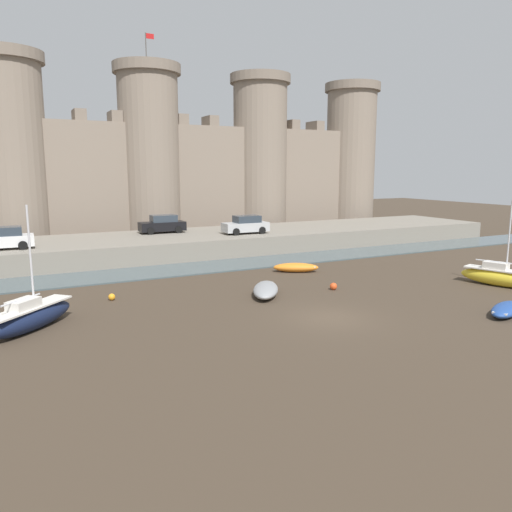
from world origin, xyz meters
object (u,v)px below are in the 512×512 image
sailboat_midflat_right (31,317)px  car_quay_west (3,239)px  mooring_buoy_near_shore (333,286)px  rowboat_midflat_left (507,309)px  rowboat_near_channel_left (296,267)px  rowboat_foreground_right (266,290)px  car_quay_centre_west (163,224)px  sailboat_foreground_left (501,276)px  car_quay_centre_east (246,225)px  mooring_buoy_off_centre (112,297)px

sailboat_midflat_right → car_quay_west: sailboat_midflat_right is taller
mooring_buoy_near_shore → rowboat_midflat_left: bearing=-60.9°
rowboat_midflat_left → rowboat_near_channel_left: (-3.94, 14.21, 0.04)m
rowboat_foreground_right → car_quay_centre_west: (-0.64, 18.81, 2.08)m
rowboat_foreground_right → mooring_buoy_near_shore: bearing=-8.8°
rowboat_foreground_right → sailboat_foreground_left: (14.52, -4.70, 0.28)m
car_quay_west → sailboat_foreground_left: bearing=-34.6°
sailboat_midflat_right → rowboat_near_channel_left: size_ratio=1.71×
sailboat_midflat_right → car_quay_west: size_ratio=1.40×
rowboat_midflat_left → car_quay_centre_east: car_quay_centre_east is taller
sailboat_midflat_right → mooring_buoy_off_centre: size_ratio=14.98×
rowboat_foreground_right → car_quay_west: (-13.64, 14.71, 2.08)m
rowboat_foreground_right → rowboat_midflat_left: size_ratio=1.18×
car_quay_centre_east → rowboat_midflat_left: bearing=-82.3°
rowboat_midflat_left → car_quay_west: (-22.76, 23.87, 2.13)m
car_quay_centre_east → mooring_buoy_near_shore: bearing=-95.4°
mooring_buoy_off_centre → car_quay_west: 13.05m
sailboat_midflat_right → car_quay_centre_west: bearing=58.3°
sailboat_foreground_left → mooring_buoy_near_shore: (-10.12, 4.01, -0.41)m
mooring_buoy_off_centre → rowboat_near_channel_left: bearing=8.6°
sailboat_midflat_right → car_quay_centre_east: sailboat_midflat_right is taller
sailboat_foreground_left → rowboat_near_channel_left: bearing=133.8°
mooring_buoy_off_centre → car_quay_centre_west: bearing=64.0°
rowboat_near_channel_left → sailboat_foreground_left: bearing=-46.2°
rowboat_midflat_left → car_quay_west: bearing=133.6°
rowboat_near_channel_left → car_quay_centre_east: (0.70, 9.84, 2.09)m
rowboat_midflat_left → car_quay_centre_east: (-3.24, 24.04, 2.13)m
sailboat_foreground_left → car_quay_centre_east: sailboat_foreground_left is taller
rowboat_midflat_left → car_quay_west: 33.05m
sailboat_foreground_left → mooring_buoy_off_centre: sailboat_foreground_left is taller
rowboat_foreground_right → car_quay_centre_west: bearing=92.0°
rowboat_foreground_right → rowboat_midflat_left: rowboat_foreground_right is taller
rowboat_midflat_left → rowboat_near_channel_left: rowboat_near_channel_left is taller
mooring_buoy_near_shore → mooring_buoy_off_centre: 13.28m
rowboat_foreground_right → mooring_buoy_off_centre: bearing=160.3°
rowboat_midflat_left → sailboat_foreground_left: (5.40, 4.46, 0.32)m
sailboat_midflat_right → rowboat_midflat_left: bearing=-20.9°
rowboat_foreground_right → rowboat_midflat_left: 12.93m
mooring_buoy_near_shore → car_quay_centre_west: 20.26m
mooring_buoy_off_centre → sailboat_midflat_right: bearing=-139.1°
rowboat_foreground_right → sailboat_foreground_left: bearing=-17.9°
car_quay_centre_west → rowboat_foreground_right: bearing=-88.0°
rowboat_near_channel_left → sailboat_foreground_left: size_ratio=0.61×
rowboat_near_channel_left → car_quay_centre_east: car_quay_centre_east is taller
rowboat_near_channel_left → mooring_buoy_near_shore: (-0.78, -5.73, -0.13)m
rowboat_foreground_right → car_quay_west: size_ratio=1.00×
rowboat_foreground_right → mooring_buoy_off_centre: size_ratio=10.69×
rowboat_foreground_right → rowboat_near_channel_left: size_ratio=1.22×
car_quay_west → car_quay_centre_west: same height
rowboat_midflat_left → sailboat_foreground_left: sailboat_foreground_left is taller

